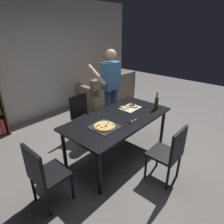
{
  "coord_description": "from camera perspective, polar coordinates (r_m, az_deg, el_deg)",
  "views": [
    {
      "loc": [
        -2.24,
        -1.84,
        2.16
      ],
      "look_at": [
        0.0,
        0.15,
        0.8
      ],
      "focal_mm": 30.69,
      "sensor_mm": 36.0,
      "label": 1
    }
  ],
  "objects": [
    {
      "name": "pizza_slices_on_towel",
      "position": [
        3.6,
        5.37,
        1.42
      ],
      "size": [
        0.36,
        0.29,
        0.03
      ],
      "color": "white",
      "rests_on": "dining_table"
    },
    {
      "name": "ground_plane",
      "position": [
        3.62,
        1.82,
        -12.27
      ],
      "size": [
        12.0,
        12.0,
        0.0
      ],
      "primitive_type": "plane",
      "color": "gray"
    },
    {
      "name": "couch",
      "position": [
        5.94,
        -1.1,
        6.16
      ],
      "size": [
        1.75,
        0.94,
        0.85
      ],
      "color": "gray",
      "rests_on": "ground_plane"
    },
    {
      "name": "chair_far_side",
      "position": [
        3.96,
        -8.84,
        -0.56
      ],
      "size": [
        0.42,
        0.42,
        0.9
      ],
      "color": "black",
      "rests_on": "ground_plane"
    },
    {
      "name": "pepperoni_pizza_on_tray",
      "position": [
        2.91,
        -2.28,
        -4.29
      ],
      "size": [
        0.39,
        0.39,
        0.04
      ],
      "color": "#2D2D33",
      "rests_on": "dining_table"
    },
    {
      "name": "dining_table",
      "position": [
        3.26,
        1.97,
        -2.59
      ],
      "size": [
        1.9,
        0.96,
        0.75
      ],
      "color": "black",
      "rests_on": "ground_plane"
    },
    {
      "name": "chair_near_camera",
      "position": [
        2.92,
        16.88,
        -11.2
      ],
      "size": [
        0.42,
        0.42,
        0.9
      ],
      "color": "black",
      "rests_on": "ground_plane"
    },
    {
      "name": "wine_bottle",
      "position": [
        3.59,
        13.07,
        2.65
      ],
      "size": [
        0.07,
        0.07,
        0.32
      ],
      "color": "#194723",
      "rests_on": "dining_table"
    },
    {
      "name": "kitchen_scissors",
      "position": [
        3.07,
        5.67,
        -2.95
      ],
      "size": [
        0.2,
        0.09,
        0.01
      ],
      "color": "silver",
      "rests_on": "dining_table"
    },
    {
      "name": "back_wall",
      "position": [
        5.04,
        -22.01,
        14.0
      ],
      "size": [
        6.4,
        0.1,
        2.8
      ],
      "primitive_type": "cube",
      "color": "silver",
      "rests_on": "ground_plane"
    },
    {
      "name": "chair_left_end",
      "position": [
        2.6,
        -19.68,
        -16.65
      ],
      "size": [
        0.42,
        0.42,
        0.9
      ],
      "color": "black",
      "rests_on": "ground_plane"
    },
    {
      "name": "person_serving_pizza",
      "position": [
        4.03,
        -0.47,
        7.62
      ],
      "size": [
        0.55,
        0.54,
        1.75
      ],
      "color": "#38476B",
      "rests_on": "ground_plane"
    }
  ]
}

